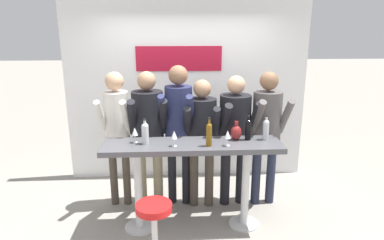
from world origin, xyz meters
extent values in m
plane|color=gray|center=(0.00, 0.00, 0.00)|extent=(40.00, 40.00, 0.00)
cube|color=white|center=(0.00, 1.51, 1.36)|extent=(3.61, 0.10, 2.73)
cube|color=#B2142D|center=(-0.12, 1.45, 1.85)|extent=(1.26, 0.02, 0.36)
cube|color=#4C4C51|center=(0.00, 0.00, 1.02)|extent=(2.01, 0.49, 0.06)
cylinder|color=silver|center=(-0.62, 0.00, 0.52)|extent=(0.09, 0.09, 0.99)
cylinder|color=silver|center=(-0.62, 0.00, 0.01)|extent=(0.36, 0.36, 0.02)
cylinder|color=silver|center=(0.62, 0.00, 0.52)|extent=(0.09, 0.09, 0.99)
cylinder|color=silver|center=(0.62, 0.00, 0.01)|extent=(0.36, 0.36, 0.02)
cylinder|color=silver|center=(-0.41, -0.67, 0.33)|extent=(0.06, 0.06, 0.62)
cylinder|color=red|center=(-0.41, -0.67, 0.65)|extent=(0.35, 0.35, 0.07)
cylinder|color=#473D33|center=(-1.01, 0.60, 0.43)|extent=(0.10, 0.10, 0.86)
cylinder|color=#473D33|center=(-0.84, 0.59, 0.43)|extent=(0.10, 0.10, 0.86)
cylinder|color=beige|center=(-0.93, 0.59, 1.19)|extent=(0.32, 0.32, 0.68)
sphere|color=tan|center=(-0.93, 0.59, 1.67)|extent=(0.23, 0.23, 0.23)
cylinder|color=beige|center=(-1.08, 0.44, 1.24)|extent=(0.09, 0.39, 0.51)
cylinder|color=beige|center=(-0.79, 0.42, 1.24)|extent=(0.09, 0.39, 0.51)
cylinder|color=gray|center=(-0.64, 0.59, 0.43)|extent=(0.13, 0.13, 0.86)
cylinder|color=gray|center=(-0.43, 0.61, 0.43)|extent=(0.13, 0.13, 0.86)
cylinder|color=black|center=(-0.53, 0.60, 1.20)|extent=(0.43, 0.43, 0.68)
sphere|color=#9E7556|center=(-0.53, 0.60, 1.67)|extent=(0.23, 0.23, 0.23)
cylinder|color=black|center=(-0.71, 0.42, 1.25)|extent=(0.13, 0.41, 0.53)
cylinder|color=black|center=(-0.33, 0.45, 1.25)|extent=(0.13, 0.41, 0.53)
cylinder|color=black|center=(-0.24, 0.59, 0.45)|extent=(0.11, 0.11, 0.89)
cylinder|color=black|center=(-0.05, 0.57, 0.45)|extent=(0.11, 0.11, 0.89)
cylinder|color=#23284C|center=(-0.14, 0.58, 1.24)|extent=(0.38, 0.38, 0.71)
sphere|color=brown|center=(-0.14, 0.58, 1.74)|extent=(0.24, 0.24, 0.24)
cylinder|color=#23284C|center=(-0.33, 0.43, 1.30)|extent=(0.13, 0.42, 0.54)
cylinder|color=#23284C|center=(0.00, 0.39, 1.30)|extent=(0.13, 0.42, 0.54)
cylinder|color=#473D33|center=(0.05, 0.52, 0.41)|extent=(0.12, 0.12, 0.81)
cylinder|color=#473D33|center=(0.25, 0.50, 0.41)|extent=(0.12, 0.12, 0.81)
cylinder|color=black|center=(0.15, 0.51, 1.13)|extent=(0.39, 0.39, 0.64)
sphere|color=#9E7556|center=(0.15, 0.51, 1.58)|extent=(0.22, 0.22, 0.22)
cylinder|color=black|center=(-0.04, 0.37, 1.18)|extent=(0.12, 0.39, 0.50)
cylinder|color=black|center=(0.31, 0.34, 1.18)|extent=(0.12, 0.39, 0.50)
cylinder|color=black|center=(0.46, 0.52, 0.42)|extent=(0.13, 0.13, 0.83)
cylinder|color=black|center=(0.68, 0.55, 0.42)|extent=(0.13, 0.13, 0.83)
cylinder|color=black|center=(0.57, 0.54, 1.16)|extent=(0.45, 0.45, 0.66)
sphere|color=tan|center=(0.57, 0.54, 1.62)|extent=(0.23, 0.23, 0.23)
cylinder|color=black|center=(0.41, 0.35, 1.21)|extent=(0.15, 0.41, 0.51)
cylinder|color=black|center=(0.78, 0.41, 1.21)|extent=(0.15, 0.41, 0.51)
cylinder|color=#23283D|center=(0.88, 0.52, 0.43)|extent=(0.12, 0.12, 0.85)
cylinder|color=#23283D|center=(1.08, 0.53, 0.43)|extent=(0.12, 0.12, 0.85)
cylinder|color=#514C4C|center=(0.98, 0.52, 1.19)|extent=(0.39, 0.39, 0.68)
sphere|color=brown|center=(0.98, 0.52, 1.66)|extent=(0.23, 0.23, 0.23)
cylinder|color=#514C4C|center=(0.82, 0.35, 1.24)|extent=(0.11, 0.41, 0.52)
cylinder|color=#514C4C|center=(1.16, 0.37, 1.24)|extent=(0.11, 0.41, 0.52)
cylinder|color=#B7BCC1|center=(0.85, 0.08, 1.16)|extent=(0.07, 0.07, 0.20)
sphere|color=#B7BCC1|center=(0.85, 0.08, 1.26)|extent=(0.07, 0.07, 0.07)
cylinder|color=#B7BCC1|center=(0.85, 0.08, 1.29)|extent=(0.03, 0.03, 0.07)
cylinder|color=black|center=(0.85, 0.08, 1.34)|extent=(0.03, 0.03, 0.01)
cylinder|color=brown|center=(0.18, -0.10, 1.17)|extent=(0.06, 0.06, 0.23)
sphere|color=brown|center=(0.18, -0.10, 1.28)|extent=(0.06, 0.06, 0.06)
cylinder|color=brown|center=(0.18, -0.10, 1.32)|extent=(0.02, 0.02, 0.08)
cylinder|color=black|center=(0.18, -0.10, 1.37)|extent=(0.03, 0.03, 0.02)
cylinder|color=#B7BCC1|center=(-0.52, 0.01, 1.15)|extent=(0.08, 0.08, 0.20)
sphere|color=#B7BCC1|center=(-0.52, 0.01, 1.26)|extent=(0.08, 0.08, 0.08)
cylinder|color=#B7BCC1|center=(-0.52, 0.01, 1.29)|extent=(0.03, 0.03, 0.07)
cylinder|color=black|center=(-0.52, 0.01, 1.33)|extent=(0.03, 0.03, 0.01)
cylinder|color=black|center=(0.64, 0.09, 1.16)|extent=(0.07, 0.07, 0.20)
sphere|color=black|center=(0.64, 0.09, 1.26)|extent=(0.07, 0.07, 0.07)
cylinder|color=black|center=(0.64, 0.09, 1.29)|extent=(0.03, 0.03, 0.07)
cylinder|color=black|center=(0.64, 0.09, 1.34)|extent=(0.03, 0.03, 0.01)
cylinder|color=silver|center=(-0.64, 0.06, 1.06)|extent=(0.06, 0.06, 0.01)
cylinder|color=silver|center=(-0.64, 0.06, 1.10)|extent=(0.01, 0.01, 0.08)
cone|color=silver|center=(-0.64, 0.06, 1.19)|extent=(0.07, 0.07, 0.09)
cylinder|color=silver|center=(0.38, -0.11, 1.06)|extent=(0.06, 0.06, 0.01)
cylinder|color=silver|center=(0.38, -0.11, 1.10)|extent=(0.01, 0.01, 0.08)
cone|color=silver|center=(0.38, -0.11, 1.19)|extent=(0.07, 0.07, 0.09)
cylinder|color=silver|center=(-0.20, -0.08, 1.06)|extent=(0.06, 0.06, 0.01)
cylinder|color=silver|center=(-0.20, -0.08, 1.10)|extent=(0.01, 0.01, 0.08)
cone|color=silver|center=(-0.20, -0.08, 1.19)|extent=(0.07, 0.07, 0.09)
ellipsoid|color=maroon|center=(0.51, 0.10, 1.14)|extent=(0.13, 0.13, 0.17)
cylinder|color=maroon|center=(0.51, 0.10, 1.25)|extent=(0.04, 0.04, 0.05)
camera|label=1|loc=(-0.20, -3.61, 2.34)|focal=32.00mm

